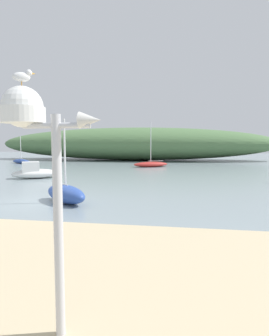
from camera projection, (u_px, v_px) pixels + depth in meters
ground_plane at (33, 202)px, 13.02m from camera, size 120.00×120.00×0.00m
distant_hill at (134, 144)px, 43.30m from camera, size 41.74×10.19×4.82m
mast_structure at (32, 130)px, 3.59m from camera, size 1.28×0.55×3.19m
seagull_on_radar at (23, 76)px, 3.56m from camera, size 0.26×0.20×0.21m
motorboat_far_right at (34, 172)px, 21.46m from camera, size 3.56×2.85×1.24m
sailboat_inner_mooring at (151, 164)px, 31.28m from camera, size 4.02×2.86×4.81m
sailboat_west_reach at (66, 194)px, 12.86m from camera, size 2.86×2.63×3.71m
sailboat_off_point at (21, 161)px, 36.23m from camera, size 3.33×2.22×3.40m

